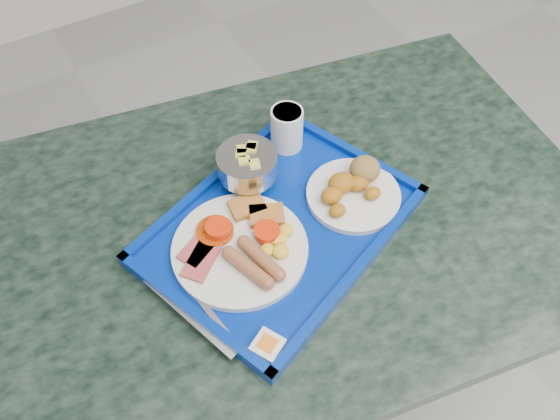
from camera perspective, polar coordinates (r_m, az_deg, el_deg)
name	(u,v)px	position (r m, az deg, el deg)	size (l,w,h in m)	color
table	(287,268)	(1.10, 0.76, -6.06)	(1.21, 0.91, 0.68)	gray
tray	(280,226)	(0.93, 0.00, -1.71)	(0.52, 0.46, 0.03)	#032592
main_plate	(243,245)	(0.89, -3.89, -3.70)	(0.22, 0.22, 0.03)	silver
bread_plate	(354,188)	(0.96, 7.70, 2.30)	(0.16, 0.16, 0.05)	silver
fruit_bowl	(247,165)	(0.95, -3.42, 4.76)	(0.11, 0.11, 0.07)	silver
juice_cup	(287,127)	(1.01, 0.72, 8.63)	(0.06, 0.06, 0.08)	white
spoon	(192,274)	(0.88, -9.15, -6.66)	(0.04, 0.16, 0.01)	silver
knife	(188,316)	(0.85, -9.54, -10.88)	(0.01, 0.19, 0.00)	silver
jam_packet	(268,346)	(0.81, -1.30, -13.98)	(0.05, 0.05, 0.02)	white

